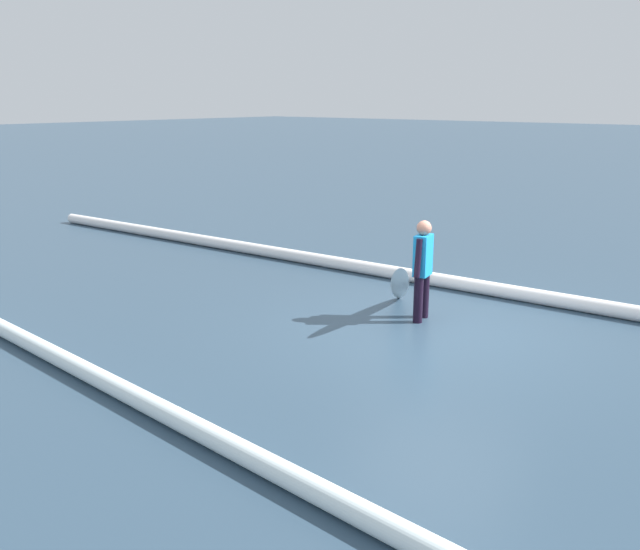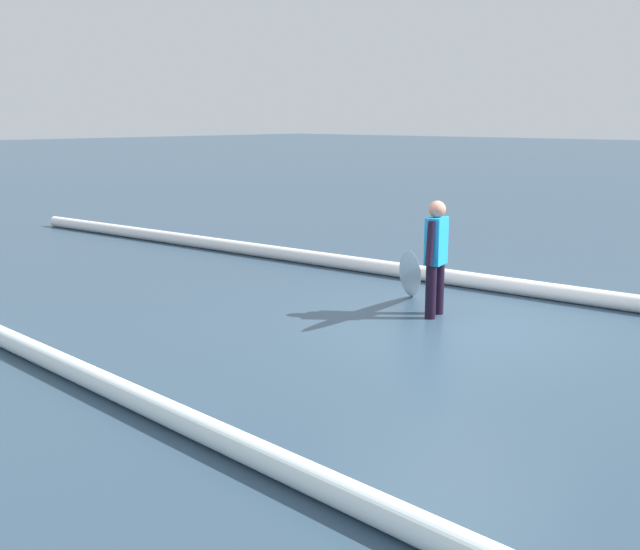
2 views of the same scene
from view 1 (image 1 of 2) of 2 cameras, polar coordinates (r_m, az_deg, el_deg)
ground_plane at (r=9.90m, az=10.11°, el=-4.63°), size 163.83×163.83×0.00m
surfer at (r=10.09m, az=8.68°, el=0.83°), size 0.27×0.57×1.52m
surfboard at (r=10.29m, az=6.76°, el=-0.80°), size 1.33×1.80×1.05m
wave_crest_foreground at (r=12.21m, az=9.11°, el=-0.26°), size 21.15×1.87×0.24m
wave_crest_midground at (r=5.79m, az=0.27°, el=-18.04°), size 16.95×0.86×0.22m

